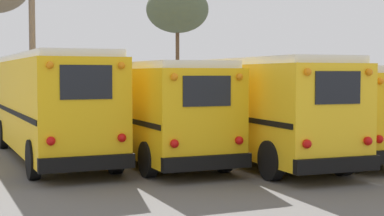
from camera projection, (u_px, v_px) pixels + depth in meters
name	position (u px, v px, depth m)	size (l,w,h in m)	color
ground_plane	(191.00, 157.00, 19.37)	(160.00, 160.00, 0.00)	#5B5956
school_bus_0	(51.00, 102.00, 18.73)	(2.89, 9.91, 3.36)	yellow
school_bus_1	(147.00, 107.00, 18.92)	(2.80, 9.58, 3.08)	yellow
school_bus_2	(245.00, 105.00, 18.82)	(2.43, 10.29, 3.19)	yellow
school_bus_3	(316.00, 106.00, 20.24)	(2.96, 9.89, 2.96)	yellow
utility_pole	(32.00, 47.00, 29.73)	(1.80, 0.32, 7.91)	#75604C
bare_tree_3	(177.00, 10.00, 38.89)	(4.14, 4.14, 8.57)	brown
fence_line	(131.00, 113.00, 26.53)	(16.83, 0.06, 1.42)	#939399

